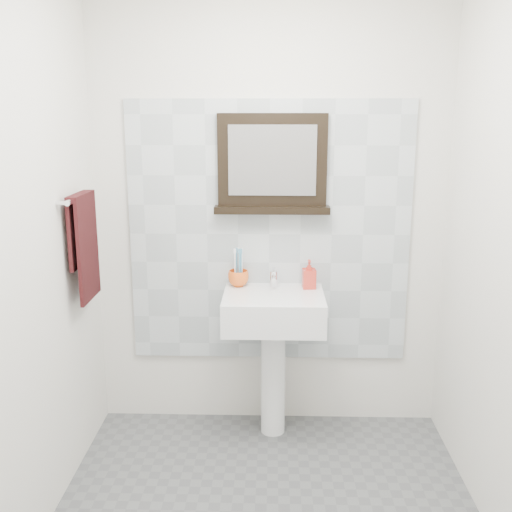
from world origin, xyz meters
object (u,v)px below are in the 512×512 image
at_px(soap_dispenser, 309,274).
at_px(framed_mirror, 272,166).
at_px(pedestal_sink, 273,325).
at_px(hand_towel, 84,238).
at_px(toothbrush_cup, 238,278).

xyz_separation_m(soap_dispenser, framed_mirror, (-0.21, 0.07, 0.60)).
height_order(pedestal_sink, soap_dispenser, soap_dispenser).
height_order(pedestal_sink, framed_mirror, framed_mirror).
height_order(soap_dispenser, framed_mirror, framed_mirror).
height_order(soap_dispenser, hand_towel, hand_towel).
bearing_deg(hand_towel, soap_dispenser, 14.37).
relative_size(toothbrush_cup, hand_towel, 0.21).
height_order(framed_mirror, hand_towel, framed_mirror).
xyz_separation_m(pedestal_sink, hand_towel, (-0.97, -0.19, 0.53)).
xyz_separation_m(framed_mirror, hand_towel, (-0.96, -0.37, -0.33)).
height_order(toothbrush_cup, hand_towel, hand_towel).
relative_size(toothbrush_cup, framed_mirror, 0.18).
relative_size(soap_dispenser, framed_mirror, 0.25).
bearing_deg(framed_mirror, soap_dispenser, -19.37).
distance_m(toothbrush_cup, hand_towel, 0.89).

